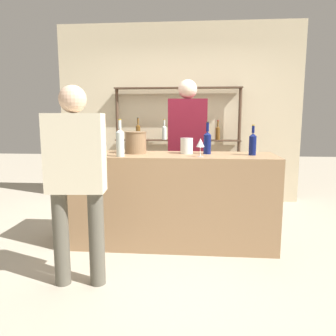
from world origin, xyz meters
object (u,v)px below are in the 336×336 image
(wine_glass, at_px, (200,143))
(server_behind_counter, at_px, (187,140))
(cork_jar, at_px, (187,146))
(counter_bottle_0, at_px, (207,142))
(counter_bottle_1, at_px, (120,142))
(ice_bucket, at_px, (136,142))
(counter_bottle_2, at_px, (253,143))
(customer_left, at_px, (76,172))

(wine_glass, distance_m, server_behind_counter, 1.00)
(cork_jar, bearing_deg, counter_bottle_0, -3.20)
(counter_bottle_1, xyz_separation_m, ice_bucket, (0.10, 0.29, -0.03))
(counter_bottle_2, height_order, ice_bucket, counter_bottle_2)
(counter_bottle_0, xyz_separation_m, cork_jar, (-0.22, 0.01, -0.05))
(counter_bottle_2, xyz_separation_m, wine_glass, (-0.53, -0.18, 0.01))
(cork_jar, distance_m, server_behind_counter, 0.73)
(counter_bottle_2, distance_m, server_behind_counter, 1.07)
(counter_bottle_1, distance_m, ice_bucket, 0.31)
(counter_bottle_2, height_order, customer_left, customer_left)
(counter_bottle_2, relative_size, server_behind_counter, 0.17)
(counter_bottle_0, distance_m, server_behind_counter, 0.78)
(counter_bottle_1, bearing_deg, wine_glass, 3.02)
(counter_bottle_0, height_order, ice_bucket, counter_bottle_0)
(customer_left, bearing_deg, ice_bucket, -20.98)
(counter_bottle_0, bearing_deg, counter_bottle_2, -8.94)
(counter_bottle_2, distance_m, wine_glass, 0.56)
(cork_jar, bearing_deg, server_behind_counter, 91.13)
(server_behind_counter, bearing_deg, counter_bottle_2, 37.62)
(counter_bottle_2, xyz_separation_m, ice_bucket, (-1.22, 0.07, -0.00))
(counter_bottle_2, distance_m, customer_left, 1.79)
(counter_bottle_0, distance_m, ice_bucket, 0.76)
(wine_glass, bearing_deg, ice_bucket, 160.52)
(counter_bottle_0, height_order, customer_left, customer_left)
(server_behind_counter, distance_m, customer_left, 1.95)
(ice_bucket, xyz_separation_m, cork_jar, (0.55, 0.02, -0.03))
(counter_bottle_2, height_order, server_behind_counter, server_behind_counter)
(wine_glass, relative_size, server_behind_counter, 0.10)
(counter_bottle_1, height_order, wine_glass, counter_bottle_1)
(counter_bottle_1, bearing_deg, ice_bucket, 70.01)
(cork_jar, distance_m, customer_left, 1.33)
(cork_jar, relative_size, customer_left, 0.10)
(server_behind_counter, relative_size, customer_left, 1.14)
(counter_bottle_0, distance_m, counter_bottle_2, 0.47)
(customer_left, bearing_deg, counter_bottle_1, -19.39)
(counter_bottle_1, height_order, customer_left, customer_left)
(counter_bottle_1, distance_m, counter_bottle_2, 1.35)
(ice_bucket, bearing_deg, server_behind_counter, 54.48)
(counter_bottle_2, xyz_separation_m, cork_jar, (-0.68, 0.08, -0.04))
(cork_jar, bearing_deg, counter_bottle_1, -154.98)
(counter_bottle_0, relative_size, cork_jar, 2.02)
(counter_bottle_2, bearing_deg, wine_glass, -161.66)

